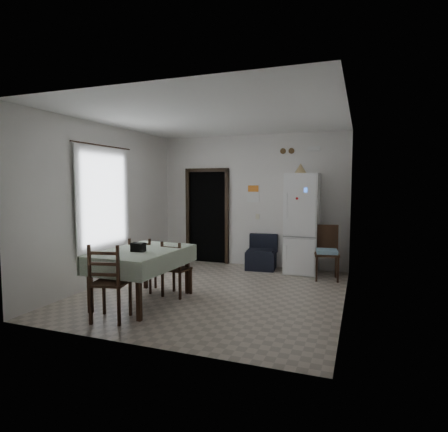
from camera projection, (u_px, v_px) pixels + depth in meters
ground at (214, 292)px, 6.33m from camera, size 4.50×4.50×0.00m
ceiling at (213, 118)px, 6.08m from camera, size 4.20×4.50×0.02m
wall_back at (251, 201)px, 8.31m from camera, size 4.20×0.02×2.90m
wall_front at (137, 218)px, 4.10m from camera, size 4.20×0.02×2.90m
wall_left at (109, 204)px, 6.93m from camera, size 0.02×4.50×2.90m
wall_right at (346, 209)px, 5.48m from camera, size 0.02×4.50×2.90m
doorway at (211, 216)px, 8.89m from camera, size 1.06×0.52×2.22m
window_recess at (99, 199)px, 6.75m from camera, size 0.10×1.20×1.60m
curtain at (104, 199)px, 6.71m from camera, size 0.02×1.45×1.85m
curtain_rod at (103, 146)px, 6.63m from camera, size 0.02×1.60×0.02m
calendar at (253, 193)px, 8.26m from camera, size 0.28×0.02×0.40m
calendar_image at (253, 189)px, 8.25m from camera, size 0.24×0.01×0.14m
light_switch at (258, 217)px, 8.27m from camera, size 0.08×0.02×0.12m
vent_left at (283, 151)px, 7.96m from camera, size 0.12×0.03×0.12m
vent_right at (291, 151)px, 7.90m from camera, size 0.12×0.03×0.12m
emergency_light at (314, 149)px, 7.71m from camera, size 0.25×0.07×0.09m
fridge at (302, 223)px, 7.64m from camera, size 0.67×0.67×2.04m
tan_cone at (301, 168)px, 7.48m from camera, size 0.25×0.25×0.19m
navy_seat at (261, 252)px, 7.99m from camera, size 0.67×0.65×0.74m
corner_chair at (327, 253)px, 7.10m from camera, size 0.51×0.51×1.03m
dining_table at (143, 276)px, 5.74m from camera, size 1.09×1.61×0.82m
black_bag at (138, 247)px, 5.54m from camera, size 0.21×0.14×0.13m
dining_chair_far_left at (143, 264)px, 6.36m from camera, size 0.49×0.49×0.92m
dining_chair_far_right at (177, 268)px, 6.10m from camera, size 0.42×0.42×0.90m
dining_chair_near_head at (111, 281)px, 4.98m from camera, size 0.54×0.54×1.05m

